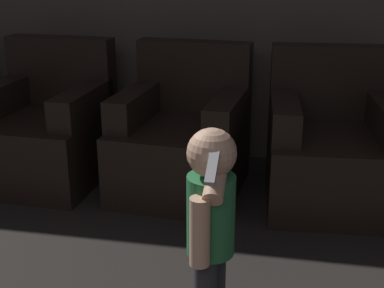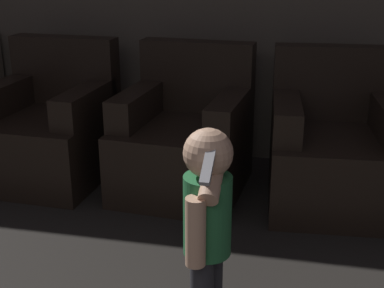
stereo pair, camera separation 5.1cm
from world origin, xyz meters
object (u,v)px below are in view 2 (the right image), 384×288
Objects in this scene: person_toddler at (207,216)px; armchair_middle at (185,140)px; armchair_right at (334,150)px; armchair_left at (50,130)px.

armchair_middle is at bearing -152.41° from person_toddler.
armchair_right reaches higher than person_toddler.
armchair_left and armchair_middle have the same top height.
armchair_right is at bearing 2.68° from armchair_left.
armchair_right is at bearing 169.55° from person_toddler.
armchair_right is 1.07× the size of person_toddler.
armchair_left and armchair_right have the same top height.
armchair_left is 1.88m from armchair_right.
armchair_left is 1.91m from person_toddler.
armchair_middle reaches higher than person_toddler.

